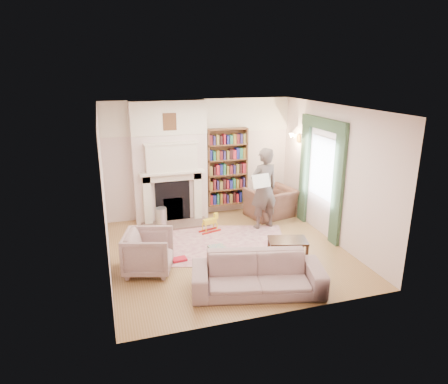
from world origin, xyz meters
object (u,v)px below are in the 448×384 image
object	(u,v)px
man_reading	(264,189)
coffee_table	(287,251)
sofa	(258,274)
bookcase	(227,167)
paraffin_heater	(162,220)
armchair_reading	(271,203)
armchair_left	(149,252)
rocking_horse	(210,223)

from	to	relation	value
man_reading	coffee_table	world-z (taller)	man_reading
man_reading	coffee_table	xyz separation A→B (m)	(-0.21, -1.71, -0.70)
sofa	bookcase	bearing A→B (deg)	93.61
man_reading	paraffin_heater	distance (m)	2.36
armchair_reading	armchair_left	distance (m)	3.71
bookcase	armchair_left	distance (m)	3.45
sofa	paraffin_heater	bearing A→B (deg)	124.03
rocking_horse	bookcase	bearing A→B (deg)	40.18
bookcase	sofa	bearing A→B (deg)	-99.87
man_reading	coffee_table	distance (m)	1.86
bookcase	armchair_left	xyz separation A→B (m)	(-2.24, -2.51, -0.80)
bookcase	armchair_reading	bearing A→B (deg)	-32.07
armchair_left	coffee_table	size ratio (longest dim) A/B	1.18
armchair_left	rocking_horse	distance (m)	2.06
armchair_reading	sofa	distance (m)	3.49
sofa	man_reading	distance (m)	2.83
armchair_reading	rocking_horse	world-z (taller)	armchair_reading
armchair_reading	paraffin_heater	world-z (taller)	armchair_reading
man_reading	rocking_horse	world-z (taller)	man_reading
paraffin_heater	rocking_horse	bearing A→B (deg)	-18.95
armchair_left	rocking_horse	world-z (taller)	armchair_left
man_reading	bookcase	bearing A→B (deg)	-78.91
armchair_left	man_reading	xyz separation A→B (m)	(2.72, 1.32, 0.55)
sofa	rocking_horse	xyz separation A→B (m)	(-0.10, 2.60, -0.10)
sofa	rocking_horse	size ratio (longest dim) A/B	4.46
sofa	paraffin_heater	size ratio (longest dim) A/B	3.83
man_reading	paraffin_heater	size ratio (longest dim) A/B	3.35
armchair_reading	man_reading	world-z (taller)	man_reading
armchair_left	sofa	distance (m)	1.99
bookcase	paraffin_heater	xyz separation A→B (m)	(-1.75, -0.75, -0.90)
paraffin_heater	sofa	bearing A→B (deg)	-69.45
armchair_reading	sofa	bearing A→B (deg)	49.89
sofa	man_reading	size ratio (longest dim) A/B	1.14
sofa	rocking_horse	distance (m)	2.61
sofa	coffee_table	xyz separation A→B (m)	(0.91, 0.81, -0.08)
bookcase	rocking_horse	distance (m)	1.64
bookcase	rocking_horse	bearing A→B (deg)	-124.05
coffee_table	rocking_horse	size ratio (longest dim) A/B	1.48
bookcase	coffee_table	bearing A→B (deg)	-84.66
armchair_reading	coffee_table	world-z (taller)	armchair_reading
bookcase	armchair_left	size ratio (longest dim) A/B	2.25
paraffin_heater	armchair_left	bearing A→B (deg)	-105.54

